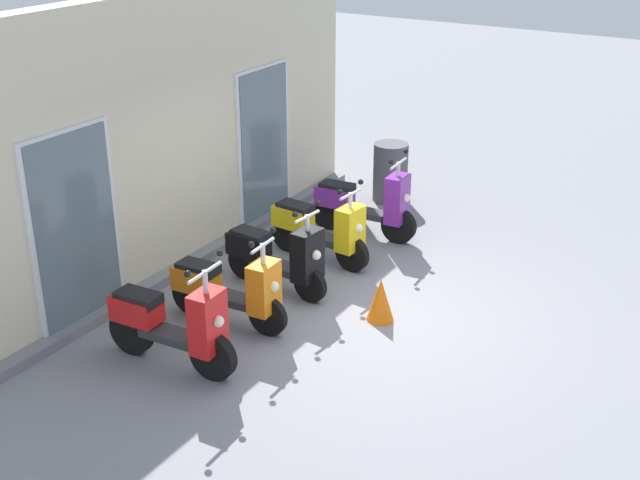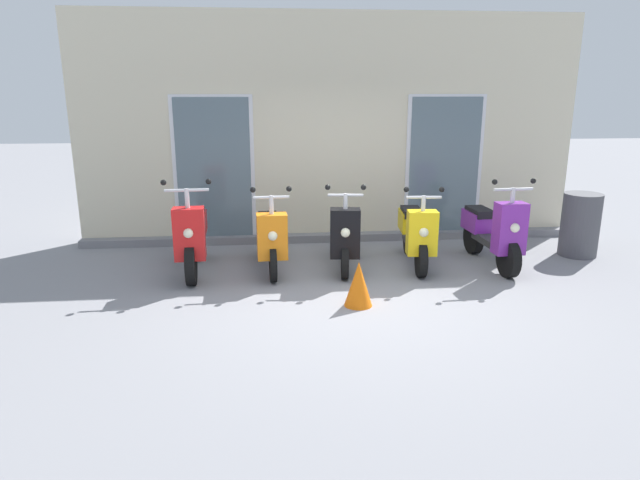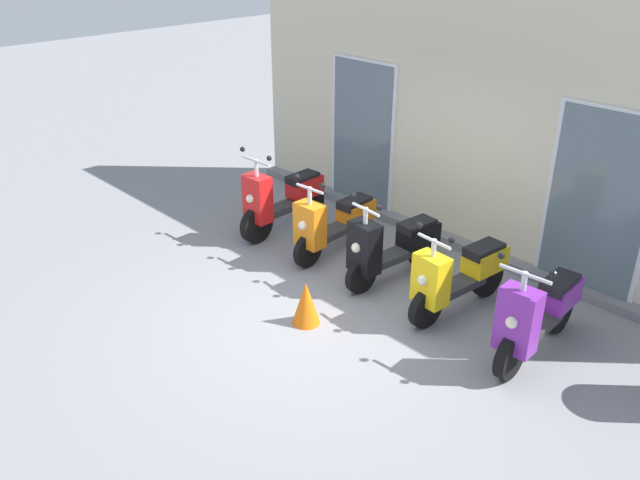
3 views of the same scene
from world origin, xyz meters
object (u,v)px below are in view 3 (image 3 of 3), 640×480
at_px(scooter_yellow, 459,275).
at_px(traffic_cone, 306,303).
at_px(scooter_black, 392,246).
at_px(scooter_red, 282,199).
at_px(scooter_purple, 538,315).
at_px(scooter_orange, 334,222).

distance_m(scooter_yellow, traffic_cone, 1.77).
relative_size(scooter_black, scooter_yellow, 0.98).
distance_m(scooter_red, scooter_yellow, 3.02).
distance_m(scooter_black, scooter_purple, 2.05).
xyz_separation_m(scooter_orange, scooter_black, (1.00, 0.00, 0.01)).
bearing_deg(scooter_red, scooter_purple, -1.18).
height_order(scooter_red, scooter_black, scooter_red).
distance_m(scooter_black, traffic_cone, 1.45).
relative_size(scooter_yellow, traffic_cone, 2.96).
xyz_separation_m(scooter_yellow, traffic_cone, (-1.03, -1.42, -0.21)).
bearing_deg(scooter_yellow, scooter_black, 179.64).
bearing_deg(scooter_black, scooter_purple, -3.50).
height_order(scooter_orange, scooter_yellow, scooter_orange).
bearing_deg(traffic_cone, scooter_purple, 32.13).
xyz_separation_m(scooter_red, scooter_black, (2.02, 0.04, -0.02)).
bearing_deg(scooter_yellow, traffic_cone, -125.78).
relative_size(scooter_orange, traffic_cone, 2.94).
xyz_separation_m(scooter_red, scooter_orange, (1.02, 0.04, -0.03)).
bearing_deg(scooter_red, scooter_black, 1.18).
height_order(scooter_red, scooter_orange, scooter_red).
bearing_deg(traffic_cone, scooter_black, 89.03).
xyz_separation_m(scooter_orange, traffic_cone, (0.97, -1.43, -0.21)).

